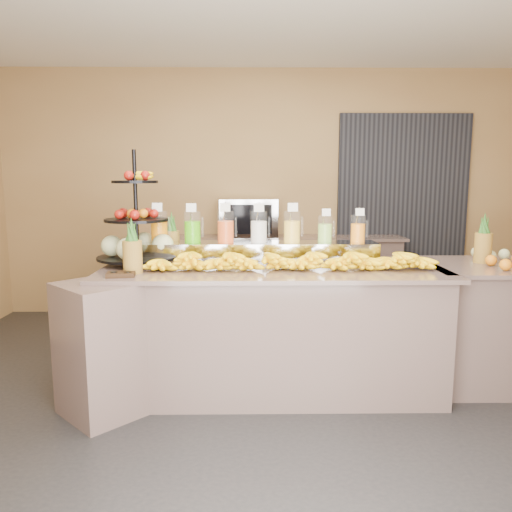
{
  "coord_description": "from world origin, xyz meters",
  "views": [
    {
      "loc": [
        -0.17,
        -3.31,
        1.58
      ],
      "look_at": [
        -0.12,
        0.3,
        1.01
      ],
      "focal_mm": 35.0,
      "sensor_mm": 36.0,
      "label": 1
    }
  ],
  "objects_px": {
    "condiment_caddy": "(121,274)",
    "oven_warmer": "(248,218)",
    "banana_heap": "(291,259)",
    "fruit_stand": "(142,235)",
    "right_fruit_pile": "(510,256)",
    "pitcher_tray": "(259,252)"
  },
  "relations": [
    {
      "from": "condiment_caddy",
      "to": "oven_warmer",
      "type": "bearing_deg",
      "value": 69.72
    },
    {
      "from": "condiment_caddy",
      "to": "banana_heap",
      "type": "bearing_deg",
      "value": 12.83
    },
    {
      "from": "banana_heap",
      "to": "fruit_stand",
      "type": "distance_m",
      "value": 1.15
    },
    {
      "from": "right_fruit_pile",
      "to": "oven_warmer",
      "type": "height_order",
      "value": "oven_warmer"
    },
    {
      "from": "banana_heap",
      "to": "oven_warmer",
      "type": "height_order",
      "value": "oven_warmer"
    },
    {
      "from": "condiment_caddy",
      "to": "right_fruit_pile",
      "type": "height_order",
      "value": "right_fruit_pile"
    },
    {
      "from": "right_fruit_pile",
      "to": "oven_warmer",
      "type": "bearing_deg",
      "value": 135.52
    },
    {
      "from": "right_fruit_pile",
      "to": "pitcher_tray",
      "type": "bearing_deg",
      "value": 172.37
    },
    {
      "from": "banana_heap",
      "to": "oven_warmer",
      "type": "distance_m",
      "value": 2.05
    },
    {
      "from": "fruit_stand",
      "to": "pitcher_tray",
      "type": "bearing_deg",
      "value": 10.05
    },
    {
      "from": "banana_heap",
      "to": "right_fruit_pile",
      "type": "height_order",
      "value": "right_fruit_pile"
    },
    {
      "from": "pitcher_tray",
      "to": "oven_warmer",
      "type": "distance_m",
      "value": 1.68
    },
    {
      "from": "oven_warmer",
      "to": "condiment_caddy",
      "type": "bearing_deg",
      "value": -112.16
    },
    {
      "from": "fruit_stand",
      "to": "condiment_caddy",
      "type": "distance_m",
      "value": 0.55
    },
    {
      "from": "pitcher_tray",
      "to": "right_fruit_pile",
      "type": "bearing_deg",
      "value": -7.63
    },
    {
      "from": "fruit_stand",
      "to": "right_fruit_pile",
      "type": "bearing_deg",
      "value": 0.36
    },
    {
      "from": "right_fruit_pile",
      "to": "oven_warmer",
      "type": "distance_m",
      "value": 2.74
    },
    {
      "from": "oven_warmer",
      "to": "fruit_stand",
      "type": "bearing_deg",
      "value": -116.28
    },
    {
      "from": "condiment_caddy",
      "to": "right_fruit_pile",
      "type": "distance_m",
      "value": 2.83
    },
    {
      "from": "banana_heap",
      "to": "right_fruit_pile",
      "type": "bearing_deg",
      "value": 3.6
    },
    {
      "from": "banana_heap",
      "to": "oven_warmer",
      "type": "relative_size",
      "value": 3.31
    },
    {
      "from": "fruit_stand",
      "to": "oven_warmer",
      "type": "xyz_separation_m",
      "value": [
        0.81,
        1.77,
        -0.01
      ]
    }
  ]
}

